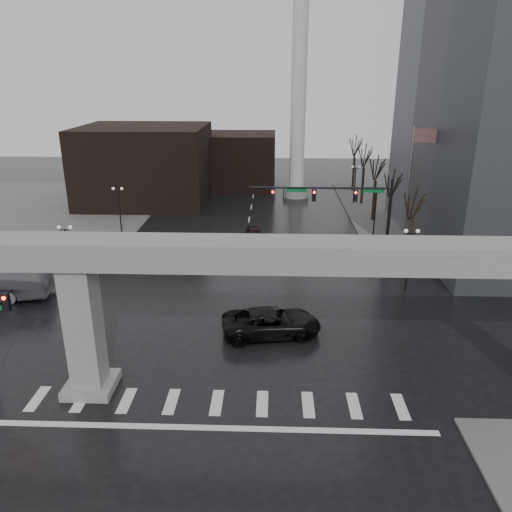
% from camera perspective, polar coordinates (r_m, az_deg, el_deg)
% --- Properties ---
extents(ground, '(160.00, 160.00, 0.00)m').
position_cam_1_polar(ground, '(28.24, -4.28, -15.16)').
color(ground, black).
rests_on(ground, ground).
extents(sidewalk_ne, '(28.00, 36.00, 0.15)m').
position_cam_1_polar(sidewalk_ne, '(65.32, 22.79, 4.18)').
color(sidewalk_ne, '#615F5C').
rests_on(sidewalk_ne, ground).
extents(sidewalk_nw, '(28.00, 36.00, 0.15)m').
position_cam_1_polar(sidewalk_nw, '(67.56, -23.39, 4.58)').
color(sidewalk_nw, '#615F5C').
rests_on(sidewalk_nw, ground).
extents(elevated_guideway, '(48.00, 2.60, 8.70)m').
position_cam_1_polar(elevated_guideway, '(24.80, -1.78, -2.17)').
color(elevated_guideway, '#9A9791').
rests_on(elevated_guideway, ground).
extents(building_far_left, '(16.00, 14.00, 10.00)m').
position_cam_1_polar(building_far_left, '(67.99, -12.54, 10.11)').
color(building_far_left, black).
rests_on(building_far_left, ground).
extents(building_far_mid, '(10.00, 10.00, 8.00)m').
position_cam_1_polar(building_far_mid, '(76.05, -1.67, 10.83)').
color(building_far_mid, black).
rests_on(building_far_mid, ground).
extents(smokestack, '(3.60, 3.60, 30.00)m').
position_cam_1_polar(smokestack, '(69.03, 4.88, 17.63)').
color(smokestack, silver).
rests_on(smokestack, ground).
extents(signal_mast_arm, '(12.12, 0.43, 8.00)m').
position_cam_1_polar(signal_mast_arm, '(43.42, 10.17, 5.88)').
color(signal_mast_arm, black).
rests_on(signal_mast_arm, ground).
extents(flagpole_assembly, '(2.06, 0.12, 12.00)m').
position_cam_1_polar(flagpole_assembly, '(47.40, 17.42, 8.58)').
color(flagpole_assembly, silver).
rests_on(flagpole_assembly, ground).
extents(lamp_right_0, '(1.22, 0.32, 5.11)m').
position_cam_1_polar(lamp_right_0, '(40.48, 17.18, 0.75)').
color(lamp_right_0, black).
rests_on(lamp_right_0, ground).
extents(lamp_right_1, '(1.22, 0.32, 5.11)m').
position_cam_1_polar(lamp_right_1, '(53.55, 13.52, 5.73)').
color(lamp_right_1, black).
rests_on(lamp_right_1, ground).
extents(lamp_right_2, '(1.22, 0.32, 5.11)m').
position_cam_1_polar(lamp_right_2, '(67.00, 11.28, 8.73)').
color(lamp_right_2, black).
rests_on(lamp_right_2, ground).
extents(lamp_left_0, '(1.22, 0.32, 5.11)m').
position_cam_1_polar(lamp_left_0, '(42.34, -20.79, 1.16)').
color(lamp_left_0, black).
rests_on(lamp_left_0, ground).
extents(lamp_left_1, '(1.22, 0.32, 5.11)m').
position_cam_1_polar(lamp_left_1, '(54.97, -15.41, 5.93)').
color(lamp_left_1, black).
rests_on(lamp_left_1, ground).
extents(lamp_left_2, '(1.22, 0.32, 5.11)m').
position_cam_1_polar(lamp_left_2, '(68.14, -12.03, 8.86)').
color(lamp_left_2, black).
rests_on(lamp_left_2, ground).
extents(tree_right_0, '(1.09, 1.58, 7.50)m').
position_cam_1_polar(tree_right_0, '(44.64, 17.12, 1.61)').
color(tree_right_0, black).
rests_on(tree_right_0, ground).
extents(tree_right_1, '(1.09, 1.61, 7.67)m').
position_cam_1_polar(tree_right_1, '(52.05, 14.98, 4.48)').
color(tree_right_1, black).
rests_on(tree_right_1, ground).
extents(tree_right_2, '(1.10, 1.63, 7.85)m').
position_cam_1_polar(tree_right_2, '(59.62, 13.38, 6.63)').
color(tree_right_2, black).
rests_on(tree_right_2, ground).
extents(tree_right_3, '(1.11, 1.66, 8.02)m').
position_cam_1_polar(tree_right_3, '(67.28, 12.13, 8.28)').
color(tree_right_3, black).
rests_on(tree_right_3, ground).
extents(tree_right_4, '(1.12, 1.69, 8.19)m').
position_cam_1_polar(tree_right_4, '(75.02, 11.12, 9.60)').
color(tree_right_4, black).
rests_on(tree_right_4, ground).
extents(pickup_truck, '(6.89, 4.03, 1.80)m').
position_cam_1_polar(pickup_truck, '(33.08, 1.78, -7.60)').
color(pickup_truck, black).
rests_on(pickup_truck, ground).
extents(far_car, '(2.06, 4.22, 1.39)m').
position_cam_1_polar(far_car, '(51.56, -0.20, 2.53)').
color(far_car, black).
rests_on(far_car, ground).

